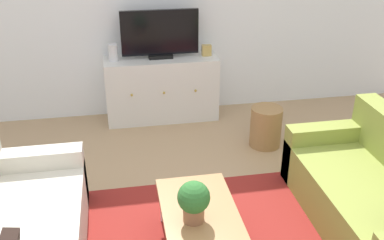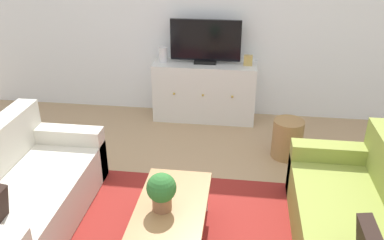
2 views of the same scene
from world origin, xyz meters
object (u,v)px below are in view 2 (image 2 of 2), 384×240
Objects in this scene: couch_left_side at (17,197)px; coffee_table at (170,212)px; mantel_clock at (248,60)px; tv_console at (205,91)px; couch_right_side at (364,226)px; wicker_basket at (287,139)px; glass_vase at (163,55)px; flat_screen_tv at (206,42)px; potted_plant at (162,190)px.

couch_left_side is 1.38m from coffee_table.
mantel_clock reaches higher than couch_left_side.
mantel_clock is at bearing 77.61° from coffee_table.
couch_right_side is at bearing -57.78° from tv_console.
wicker_basket is (1.03, 1.62, -0.15)m from coffee_table.
mantel_clock is at bearing 111.80° from couch_right_side.
coffee_table is (1.37, -0.14, 0.10)m from couch_left_side.
couch_right_side is at bearing -49.30° from glass_vase.
couch_left_side is 1.90× the size of flat_screen_tv.
potted_plant is 2.00m from wicker_basket.
glass_vase is (-0.55, 0.00, 0.48)m from tv_console.
couch_left_side is 1.00× the size of couch_right_side.
potted_plant is at bearing -173.43° from coffee_table.
couch_right_side reaches higher than tv_console.
couch_left_side is at bearing -120.09° from tv_console.
wicker_basket is (1.10, 1.63, -0.35)m from potted_plant.
couch_right_side is 3.83× the size of wicker_basket.
couch_left_side is 1.55× the size of coffee_table.
couch_left_side is 2.82m from wicker_basket.
flat_screen_tv is (0.07, 2.54, 0.47)m from potted_plant.
couch_left_side and couch_right_side have the same top height.
potted_plant is (1.31, -0.15, 0.30)m from couch_left_side.
flat_screen_tv is (-1.50, 2.39, 0.77)m from couch_right_side.
tv_console is 3.01× the size of wicker_basket.
glass_vase is at bearing 70.74° from couch_left_side.
flat_screen_tv is at bearing 88.45° from potted_plant.
flat_screen_tv reaches higher than tv_console.
mantel_clock reaches higher than potted_plant.
mantel_clock reaches higher than wicker_basket.
flat_screen_tv is at bearing 89.85° from coffee_table.
mantel_clock reaches higher than tv_console.
coffee_table is 1.93m from wicker_basket.
couch_right_side is 2.81m from tv_console.
couch_left_side reaches higher than coffee_table.
glass_vase is (0.83, 2.37, 0.59)m from couch_left_side.
glass_vase is 1.09m from mantel_clock.
glass_vase is at bearing 150.45° from wicker_basket.
flat_screen_tv is at bearing 177.90° from mantel_clock.
couch_left_side is 2.87m from flat_screen_tv.
tv_console is (0.01, 2.52, 0.01)m from coffee_table.
glass_vase is at bearing 100.71° from potted_plant.
couch_right_side is 3.19m from glass_vase.
glass_vase is 1.92m from wicker_basket.
coffee_table is 2.62m from mantel_clock.
tv_console is 1.49× the size of flat_screen_tv.
couch_left_side is 3.11m from mantel_clock.
flat_screen_tv reaches higher than couch_right_side.
tv_console reaches higher than potted_plant.
wicker_basket is at bearing -41.61° from flat_screen_tv.
glass_vase reaches higher than potted_plant.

